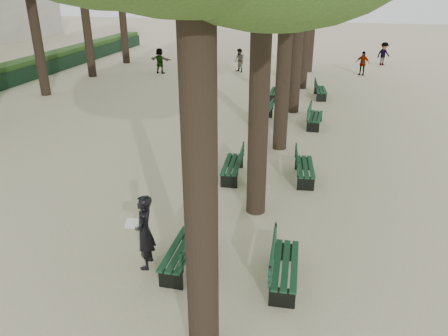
# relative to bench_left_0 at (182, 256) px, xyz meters

# --- Properties ---
(ground) EXTENTS (120.00, 120.00, 0.00)m
(ground) POSITION_rel_bench_left_0_xyz_m (-0.37, -0.13, -0.27)
(ground) COLOR beige
(ground) RESTS_ON ground
(bench_left_0) EXTENTS (0.61, 1.81, 0.92)m
(bench_left_0) POSITION_rel_bench_left_0_xyz_m (0.00, 0.00, 0.00)
(bench_left_0) COLOR black
(bench_left_0) RESTS_ON ground
(bench_left_1) EXTENTS (0.74, 1.85, 0.92)m
(bench_left_1) POSITION_rel_bench_left_0_xyz_m (-0.00, 4.89, 0.00)
(bench_left_1) COLOR black
(bench_left_1) RESTS_ON ground
(bench_left_2) EXTENTS (0.71, 1.84, 0.92)m
(bench_left_2) POSITION_rel_bench_left_0_xyz_m (-0.00, 10.85, 0.00)
(bench_left_2) COLOR black
(bench_left_2) RESTS_ON ground
(bench_left_3) EXTENTS (0.64, 1.82, 0.92)m
(bench_left_3) POSITION_rel_bench_left_0_xyz_m (-0.00, 14.98, 0.00)
(bench_left_3) COLOR black
(bench_left_3) RESTS_ON ground
(bench_right_0) EXTENTS (0.69, 1.83, 0.92)m
(bench_right_0) POSITION_rel_bench_left_0_xyz_m (2.27, -0.01, 0.00)
(bench_right_0) COLOR black
(bench_right_0) RESTS_ON ground
(bench_right_1) EXTENTS (0.81, 1.86, 0.92)m
(bench_right_1) POSITION_rel_bench_left_0_xyz_m (2.27, 5.26, 0.00)
(bench_right_1) COLOR black
(bench_right_1) RESTS_ON ground
(bench_right_2) EXTENTS (0.62, 1.82, 0.92)m
(bench_right_2) POSITION_rel_bench_left_0_xyz_m (2.27, 10.83, 0.00)
(bench_right_2) COLOR black
(bench_right_2) RESTS_ON ground
(bench_right_3) EXTENTS (0.80, 1.86, 0.92)m
(bench_right_3) POSITION_rel_bench_left_0_xyz_m (2.27, 15.87, 0.00)
(bench_right_3) COLOR black
(bench_right_3) RESTS_ON ground
(man_with_map) EXTENTS (0.66, 0.74, 1.74)m
(man_with_map) POSITION_rel_bench_left_0_xyz_m (-0.78, -0.18, 0.60)
(man_with_map) COLOR black
(man_with_map) RESTS_ON ground
(pedestrian_d) EXTENTS (0.90, 0.54, 1.73)m
(pedestrian_d) POSITION_rel_bench_left_0_xyz_m (-3.57, 28.72, 0.59)
(pedestrian_d) COLOR #262628
(pedestrian_d) RESTS_ON ground
(pedestrian_c) EXTENTS (0.95, 0.60, 1.54)m
(pedestrian_c) POSITION_rel_bench_left_0_xyz_m (4.61, 22.57, 0.50)
(pedestrian_c) COLOR #262628
(pedestrian_c) RESTS_ON ground
(pedestrian_a) EXTENTS (0.78, 0.72, 1.56)m
(pedestrian_a) POSITION_rel_bench_left_0_xyz_m (-3.38, 21.53, 0.51)
(pedestrian_a) COLOR #262628
(pedestrian_a) RESTS_ON ground
(pedestrian_e) EXTENTS (1.57, 0.55, 1.65)m
(pedestrian_e) POSITION_rel_bench_left_0_xyz_m (-8.45, 19.90, 0.55)
(pedestrian_e) COLOR #262628
(pedestrian_e) RESTS_ON ground
(pedestrian_b) EXTENTS (1.06, 0.87, 1.64)m
(pedestrian_b) POSITION_rel_bench_left_0_xyz_m (6.24, 26.59, 0.55)
(pedestrian_b) COLOR #262628
(pedestrian_b) RESTS_ON ground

